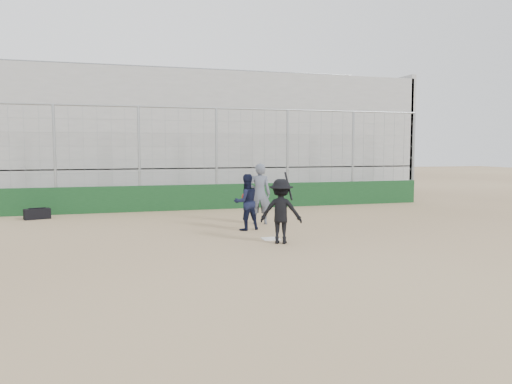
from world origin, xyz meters
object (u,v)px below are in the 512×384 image
object	(u,v)px
batter_at_plate	(281,211)
equipment_bag	(37,214)
umpire	(260,197)
catcher_crouched	(246,211)

from	to	relation	value
batter_at_plate	equipment_bag	xyz separation A→B (m)	(-6.60, 6.48, -0.64)
umpire	batter_at_plate	bearing A→B (deg)	97.70
batter_at_plate	umpire	xyz separation A→B (m)	(0.41, 3.27, 0.05)
batter_at_plate	equipment_bag	size ratio (longest dim) A/B	2.00
batter_at_plate	equipment_bag	distance (m)	9.27
umpire	equipment_bag	xyz separation A→B (m)	(-7.01, 3.21, -0.69)
umpire	catcher_crouched	bearing A→B (deg)	70.53
equipment_bag	batter_at_plate	bearing A→B (deg)	-44.46
batter_at_plate	umpire	world-z (taller)	batter_at_plate
umpire	equipment_bag	size ratio (longest dim) A/B	1.93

